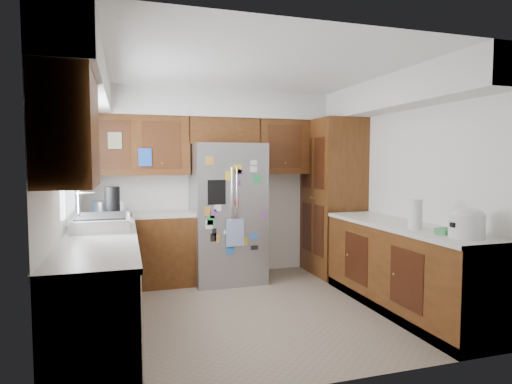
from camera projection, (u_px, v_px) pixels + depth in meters
floor at (254, 310)px, 4.52m from camera, size 3.60×3.60×0.00m
room_shell at (235, 139)px, 4.71m from camera, size 3.64×3.24×2.52m
left_counter_run at (118, 280)px, 4.12m from camera, size 1.36×3.20×0.92m
right_counter_run at (404, 271)px, 4.48m from camera, size 0.63×2.25×0.92m
pantry at (333, 197)px, 5.98m from camera, size 0.60×0.90×2.15m
fridge at (227, 213)px, 5.61m from camera, size 0.90×0.79×1.80m
bridge_cabinet at (223, 132)px, 5.75m from camera, size 0.96×0.34×0.35m
fridge_top_items at (224, 109)px, 5.71m from camera, size 0.89×0.30×0.26m
sink_assembly at (102, 222)px, 4.11m from camera, size 0.52×0.70×0.37m
left_counter_clutter at (111, 208)px, 4.84m from camera, size 0.40×0.84×0.38m
rice_cooker at (467, 222)px, 3.64m from camera, size 0.30×0.29×0.26m
paper_towel at (415, 214)px, 4.09m from camera, size 0.13×0.13×0.29m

